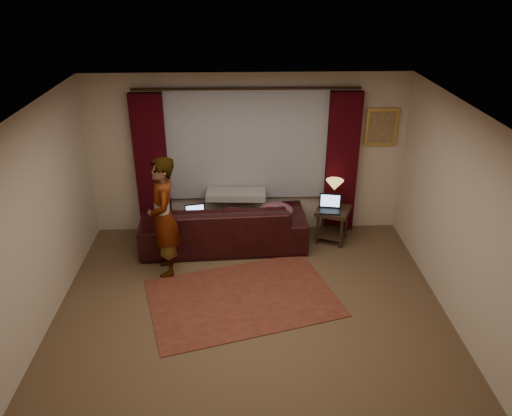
{
  "coord_description": "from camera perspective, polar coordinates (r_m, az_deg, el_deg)",
  "views": [
    {
      "loc": [
        -0.11,
        -4.98,
        4.01
      ],
      "look_at": [
        0.1,
        1.2,
        1.0
      ],
      "focal_mm": 35.0,
      "sensor_mm": 36.0,
      "label": 1
    }
  ],
  "objects": [
    {
      "name": "laptop_sofa",
      "position": [
        7.59,
        -6.85,
        -0.76
      ],
      "size": [
        0.37,
        0.39,
        0.22
      ],
      "primitive_type": null,
      "rotation": [
        0.0,
        0.0,
        0.22
      ],
      "color": "black",
      "rests_on": "sofa"
    },
    {
      "name": "wall_right",
      "position": [
        6.25,
        23.0,
        -2.01
      ],
      "size": [
        0.02,
        5.0,
        2.6
      ],
      "primitive_type": "cube",
      "color": "beige",
      "rests_on": "ground"
    },
    {
      "name": "laptop_table",
      "position": [
        7.8,
        8.47,
        0.42
      ],
      "size": [
        0.39,
        0.41,
        0.24
      ],
      "primitive_type": null,
      "rotation": [
        0.0,
        0.0,
        -0.17
      ],
      "color": "black",
      "rests_on": "end_table"
    },
    {
      "name": "ceiling",
      "position": [
        5.18,
        -0.66,
        10.13
      ],
      "size": [
        5.0,
        5.0,
        0.02
      ],
      "primitive_type": "cube",
      "color": "silver",
      "rests_on": "ground"
    },
    {
      "name": "wall_front",
      "position": [
        3.68,
        0.45,
        -21.54
      ],
      "size": [
        5.0,
        0.02,
        2.6
      ],
      "primitive_type": "cube",
      "color": "beige",
      "rests_on": "ground"
    },
    {
      "name": "wall_left",
      "position": [
        6.16,
        -24.57,
        -2.74
      ],
      "size": [
        0.02,
        5.0,
        2.6
      ],
      "primitive_type": "cube",
      "color": "beige",
      "rests_on": "ground"
    },
    {
      "name": "person",
      "position": [
        7.01,
        -10.52,
        -1.09
      ],
      "size": [
        0.6,
        0.6,
        1.75
      ],
      "primitive_type": "imported",
      "rotation": [
        0.0,
        0.0,
        -1.38
      ],
      "color": "gray",
      "rests_on": "floor"
    },
    {
      "name": "end_table",
      "position": [
        8.06,
        8.68,
        -1.91
      ],
      "size": [
        0.64,
        0.64,
        0.57
      ],
      "primitive_type": "cube",
      "rotation": [
        0.0,
        0.0,
        -0.39
      ],
      "color": "black",
      "rests_on": "floor"
    },
    {
      "name": "drape_right",
      "position": [
        8.06,
        9.74,
        5.01
      ],
      "size": [
        0.5,
        0.14,
        2.3
      ],
      "primitive_type": "cube",
      "color": "#31030A",
      "rests_on": "floor"
    },
    {
      "name": "throw_blanket",
      "position": [
        7.77,
        -2.33,
        3.41
      ],
      "size": [
        0.95,
        0.42,
        0.11
      ],
      "primitive_type": "cube",
      "rotation": [
        0.0,
        0.0,
        -0.05
      ],
      "color": "gray",
      "rests_on": "sofa"
    },
    {
      "name": "curtain_rod",
      "position": [
        7.55,
        -1.1,
        13.47
      ],
      "size": [
        0.04,
        0.04,
        3.4
      ],
      "primitive_type": "cylinder",
      "color": "black",
      "rests_on": "wall_back"
    },
    {
      "name": "clothing_pile",
      "position": [
        7.64,
        2.28,
        -0.35
      ],
      "size": [
        0.62,
        0.53,
        0.22
      ],
      "primitive_type": "ellipsoid",
      "rotation": [
        0.0,
        0.0,
        -0.27
      ],
      "color": "brown",
      "rests_on": "sofa"
    },
    {
      "name": "drape_left",
      "position": [
        8.02,
        -11.84,
        4.71
      ],
      "size": [
        0.5,
        0.14,
        2.3
      ],
      "primitive_type": "cube",
      "color": "#31030A",
      "rests_on": "floor"
    },
    {
      "name": "wall_back",
      "position": [
        7.96,
        -1.05,
        6.04
      ],
      "size": [
        5.0,
        0.02,
        2.6
      ],
      "primitive_type": "cube",
      "color": "beige",
      "rests_on": "ground"
    },
    {
      "name": "sheer_curtain",
      "position": [
        7.84,
        -1.05,
        7.26
      ],
      "size": [
        2.5,
        0.05,
        1.8
      ],
      "primitive_type": "cube",
      "color": "#9899A0",
      "rests_on": "wall_back"
    },
    {
      "name": "floor",
      "position": [
        6.4,
        -0.54,
        -12.91
      ],
      "size": [
        5.0,
        5.0,
        0.01
      ],
      "primitive_type": "cube",
      "color": "brown",
      "rests_on": "ground"
    },
    {
      "name": "area_rug",
      "position": [
        6.79,
        -1.57,
        -10.21
      ],
      "size": [
        2.77,
        2.22,
        0.01
      ],
      "primitive_type": "cube",
      "rotation": [
        0.0,
        0.0,
        0.28
      ],
      "color": "brown",
      "rests_on": "floor"
    },
    {
      "name": "tiffany_lamp",
      "position": [
        7.95,
        8.9,
        1.69
      ],
      "size": [
        0.31,
        0.31,
        0.44
      ],
      "primitive_type": null,
      "rotation": [
        0.0,
        0.0,
        -0.12
      ],
      "color": "olive",
      "rests_on": "end_table"
    },
    {
      "name": "sofa",
      "position": [
        7.76,
        -3.76,
        -0.89
      ],
      "size": [
        2.6,
        1.23,
        1.03
      ],
      "primitive_type": "imported",
      "rotation": [
        0.0,
        0.0,
        3.19
      ],
      "color": "black",
      "rests_on": "floor"
    },
    {
      "name": "picture_frame",
      "position": [
        8.1,
        14.15,
        8.95
      ],
      "size": [
        0.5,
        0.04,
        0.6
      ],
      "primitive_type": "cube",
      "color": "gold",
      "rests_on": "wall_back"
    }
  ]
}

